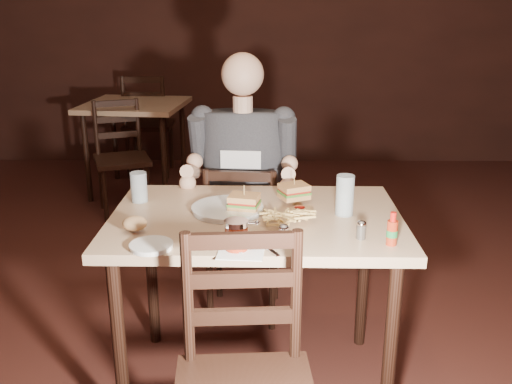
{
  "coord_description": "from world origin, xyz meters",
  "views": [
    {
      "loc": [
        0.01,
        -2.22,
        1.56
      ],
      "look_at": [
        -0.0,
        -0.08,
        0.85
      ],
      "focal_mm": 40.0,
      "sensor_mm": 36.0,
      "label": 1
    }
  ],
  "objects_px": {
    "bg_chair_near": "(122,160)",
    "dinner_plate": "(228,210)",
    "hot_sauce": "(392,229)",
    "glass_left": "(139,187)",
    "bg_table": "(135,113)",
    "glass_right": "(345,195)",
    "side_plate": "(151,247)",
    "main_table": "(256,236)",
    "chair_far": "(244,239)",
    "syrup_dispenser": "(236,235)",
    "bg_chair_far": "(149,124)",
    "diner": "(242,152)"
  },
  "relations": [
    {
      "from": "chair_far",
      "to": "side_plate",
      "type": "distance_m",
      "value": 1.02
    },
    {
      "from": "glass_left",
      "to": "bg_chair_far",
      "type": "bearing_deg",
      "value": 100.23
    },
    {
      "from": "syrup_dispenser",
      "to": "glass_left",
      "type": "bearing_deg",
      "value": 131.74
    },
    {
      "from": "bg_table",
      "to": "dinner_plate",
      "type": "xyz_separation_m",
      "value": [
        0.92,
        -2.59,
        0.1
      ]
    },
    {
      "from": "diner",
      "to": "dinner_plate",
      "type": "height_order",
      "value": "diner"
    },
    {
      "from": "main_table",
      "to": "bg_chair_near",
      "type": "height_order",
      "value": "bg_chair_near"
    },
    {
      "from": "bg_chair_near",
      "to": "syrup_dispenser",
      "type": "bearing_deg",
      "value": -88.11
    },
    {
      "from": "diner",
      "to": "glass_left",
      "type": "xyz_separation_m",
      "value": [
        -0.42,
        -0.38,
        -0.06
      ]
    },
    {
      "from": "bg_table",
      "to": "main_table",
      "type": "bearing_deg",
      "value": -68.55
    },
    {
      "from": "chair_far",
      "to": "dinner_plate",
      "type": "relative_size",
      "value": 2.98
    },
    {
      "from": "bg_table",
      "to": "glass_right",
      "type": "bearing_deg",
      "value": -62.21
    },
    {
      "from": "main_table",
      "to": "hot_sauce",
      "type": "bearing_deg",
      "value": -30.92
    },
    {
      "from": "main_table",
      "to": "chair_far",
      "type": "height_order",
      "value": "chair_far"
    },
    {
      "from": "bg_table",
      "to": "syrup_dispenser",
      "type": "height_order",
      "value": "syrup_dispenser"
    },
    {
      "from": "hot_sauce",
      "to": "glass_left",
      "type": "bearing_deg",
      "value": 155.18
    },
    {
      "from": "bg_table",
      "to": "glass_right",
      "type": "distance_m",
      "value": 2.97
    },
    {
      "from": "bg_chair_near",
      "to": "glass_right",
      "type": "bearing_deg",
      "value": -76.37
    },
    {
      "from": "bg_table",
      "to": "syrup_dispenser",
      "type": "xyz_separation_m",
      "value": [
        0.97,
        -2.96,
        0.14
      ]
    },
    {
      "from": "bg_table",
      "to": "dinner_plate",
      "type": "height_order",
      "value": "dinner_plate"
    },
    {
      "from": "diner",
      "to": "hot_sauce",
      "type": "xyz_separation_m",
      "value": [
        0.54,
        -0.82,
        -0.06
      ]
    },
    {
      "from": "bg_chair_near",
      "to": "glass_left",
      "type": "bearing_deg",
      "value": -94.22
    },
    {
      "from": "bg_chair_far",
      "to": "side_plate",
      "type": "xyz_separation_m",
      "value": [
        0.68,
        -3.5,
        0.3
      ]
    },
    {
      "from": "bg_chair_near",
      "to": "dinner_plate",
      "type": "bearing_deg",
      "value": -85.79
    },
    {
      "from": "syrup_dispenser",
      "to": "side_plate",
      "type": "distance_m",
      "value": 0.29
    },
    {
      "from": "chair_far",
      "to": "hot_sauce",
      "type": "xyz_separation_m",
      "value": [
        0.53,
        -0.87,
        0.41
      ]
    },
    {
      "from": "diner",
      "to": "side_plate",
      "type": "distance_m",
      "value": 0.91
    },
    {
      "from": "main_table",
      "to": "diner",
      "type": "xyz_separation_m",
      "value": [
        -0.07,
        0.54,
        0.21
      ]
    },
    {
      "from": "hot_sauce",
      "to": "side_plate",
      "type": "bearing_deg",
      "value": -177.48
    },
    {
      "from": "bg_chair_near",
      "to": "glass_left",
      "type": "xyz_separation_m",
      "value": [
        0.55,
        -1.92,
        0.4
      ]
    },
    {
      "from": "dinner_plate",
      "to": "glass_left",
      "type": "relative_size",
      "value": 2.22
    },
    {
      "from": "hot_sauce",
      "to": "syrup_dispenser",
      "type": "height_order",
      "value": "hot_sauce"
    },
    {
      "from": "bg_table",
      "to": "chair_far",
      "type": "relative_size",
      "value": 1.06
    },
    {
      "from": "syrup_dispenser",
      "to": "diner",
      "type": "bearing_deg",
      "value": 91.09
    },
    {
      "from": "bg_chair_near",
      "to": "hot_sauce",
      "type": "relative_size",
      "value": 7.18
    },
    {
      "from": "bg_chair_far",
      "to": "glass_left",
      "type": "bearing_deg",
      "value": 99.23
    },
    {
      "from": "chair_far",
      "to": "glass_right",
      "type": "height_order",
      "value": "glass_right"
    },
    {
      "from": "diner",
      "to": "glass_right",
      "type": "bearing_deg",
      "value": -47.35
    },
    {
      "from": "glass_right",
      "to": "hot_sauce",
      "type": "distance_m",
      "value": 0.32
    },
    {
      "from": "main_table",
      "to": "diner",
      "type": "distance_m",
      "value": 0.58
    },
    {
      "from": "glass_left",
      "to": "syrup_dispenser",
      "type": "bearing_deg",
      "value": -48.92
    },
    {
      "from": "glass_left",
      "to": "bg_chair_near",
      "type": "bearing_deg",
      "value": 105.85
    },
    {
      "from": "chair_far",
      "to": "main_table",
      "type": "bearing_deg",
      "value": 100.85
    },
    {
      "from": "main_table",
      "to": "bg_chair_far",
      "type": "relative_size",
      "value": 1.22
    },
    {
      "from": "main_table",
      "to": "glass_right",
      "type": "bearing_deg",
      "value": 1.97
    },
    {
      "from": "glass_right",
      "to": "bg_chair_near",
      "type": "bearing_deg",
      "value": 123.7
    },
    {
      "from": "chair_far",
      "to": "bg_chair_near",
      "type": "xyz_separation_m",
      "value": [
        -0.97,
        1.49,
        0.01
      ]
    },
    {
      "from": "glass_right",
      "to": "side_plate",
      "type": "height_order",
      "value": "glass_right"
    },
    {
      "from": "bg_chair_near",
      "to": "hot_sauce",
      "type": "bearing_deg",
      "value": -77.61
    },
    {
      "from": "bg_chair_near",
      "to": "glass_right",
      "type": "distance_m",
      "value": 2.52
    },
    {
      "from": "bg_chair_near",
      "to": "hot_sauce",
      "type": "height_order",
      "value": "hot_sauce"
    }
  ]
}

